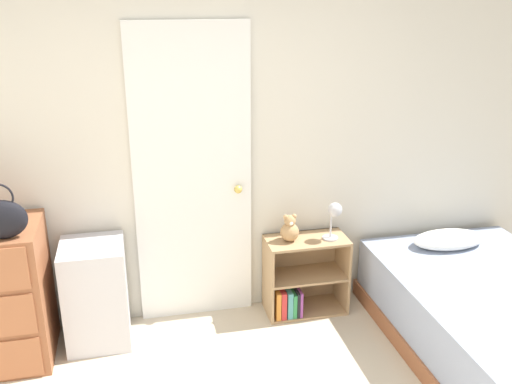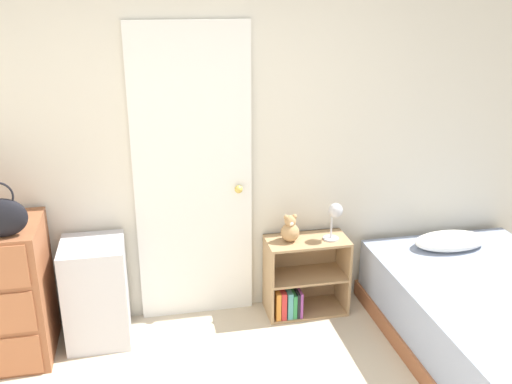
{
  "view_description": "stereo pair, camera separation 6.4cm",
  "coord_description": "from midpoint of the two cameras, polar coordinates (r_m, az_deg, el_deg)",
  "views": [
    {
      "loc": [
        -0.47,
        -1.72,
        2.27
      ],
      "look_at": [
        0.31,
        1.72,
        0.99
      ],
      "focal_mm": 40.0,
      "sensor_mm": 36.0,
      "label": 1
    },
    {
      "loc": [
        -0.41,
        -1.73,
        2.27
      ],
      "look_at": [
        0.31,
        1.72,
        0.99
      ],
      "focal_mm": 40.0,
      "sensor_mm": 36.0,
      "label": 2
    }
  ],
  "objects": [
    {
      "name": "desk_lamp",
      "position": [
        4.01,
        8.35,
        -2.22
      ],
      "size": [
        0.13,
        0.12,
        0.28
      ],
      "color": "#B2B2B7",
      "rests_on": "bookshelf"
    },
    {
      "name": "handbag",
      "position": [
        3.54,
        -23.63,
        -2.3
      ],
      "size": [
        0.29,
        0.12,
        0.33
      ],
      "color": "black",
      "rests_on": "dresser"
    },
    {
      "name": "teddy_bear",
      "position": [
        4.0,
        3.89,
        -3.79
      ],
      "size": [
        0.13,
        0.13,
        0.2
      ],
      "color": "tan",
      "rests_on": "bookshelf"
    },
    {
      "name": "door_closed",
      "position": [
        3.89,
        -5.81,
        1.37
      ],
      "size": [
        0.8,
        0.09,
        2.07
      ],
      "color": "white",
      "rests_on": "ground_plane"
    },
    {
      "name": "storage_bin",
      "position": [
        3.98,
        -15.24,
        -9.63
      ],
      "size": [
        0.41,
        0.41,
        0.7
      ],
      "color": "silver",
      "rests_on": "ground_plane"
    },
    {
      "name": "bookshelf",
      "position": [
        4.22,
        4.83,
        -8.92
      ],
      "size": [
        0.58,
        0.3,
        0.57
      ],
      "color": "tan",
      "rests_on": "ground_plane"
    },
    {
      "name": "bed",
      "position": [
        4.03,
        23.8,
        -12.23
      ],
      "size": [
        1.22,
        1.96,
        0.58
      ],
      "color": "brown",
      "rests_on": "ground_plane"
    },
    {
      "name": "wall_back",
      "position": [
        3.88,
        -4.82,
        5.05
      ],
      "size": [
        10.0,
        0.06,
        2.55
      ],
      "color": "beige",
      "rests_on": "ground_plane"
    }
  ]
}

